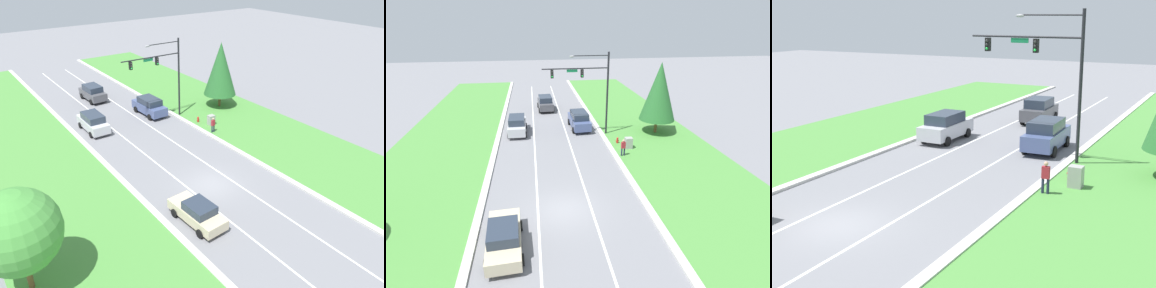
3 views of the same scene
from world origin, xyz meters
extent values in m
plane|color=slate|center=(0.00, 0.00, 0.00)|extent=(160.00, 160.00, 0.00)
cube|color=beige|center=(5.65, 0.00, 0.07)|extent=(0.50, 90.00, 0.15)
cube|color=beige|center=(-5.65, 0.00, 0.07)|extent=(0.50, 90.00, 0.15)
cube|color=#4C8E3D|center=(10.90, 0.00, 0.04)|extent=(10.00, 90.00, 0.08)
cube|color=#4C8E3D|center=(-10.90, 0.00, 0.04)|extent=(10.00, 90.00, 0.08)
cube|color=white|center=(-1.80, 0.00, 0.00)|extent=(0.14, 81.00, 0.01)
cube|color=white|center=(1.80, 0.00, 0.00)|extent=(0.14, 81.00, 0.01)
cylinder|color=black|center=(6.17, 13.71, 4.43)|extent=(0.20, 0.20, 8.87)
cylinder|color=black|center=(2.75, 13.71, 7.27)|extent=(6.83, 0.12, 0.12)
cube|color=#147042|center=(2.41, 13.71, 7.05)|extent=(1.10, 0.04, 0.28)
cylinder|color=black|center=(4.29, 13.71, 8.51)|extent=(3.76, 0.09, 0.09)
ellipsoid|color=gray|center=(2.41, 13.71, 8.46)|extent=(0.56, 0.28, 0.20)
cube|color=black|center=(3.43, 13.71, 6.77)|extent=(0.28, 0.32, 0.80)
sphere|color=#2D2D2D|center=(3.43, 13.54, 7.00)|extent=(0.16, 0.16, 0.16)
sphere|color=#2D2D2D|center=(3.43, 13.54, 6.77)|extent=(0.16, 0.16, 0.16)
sphere|color=#23D647|center=(3.43, 13.54, 6.54)|extent=(0.16, 0.16, 0.16)
cube|color=black|center=(0.36, 13.71, 6.77)|extent=(0.28, 0.32, 0.80)
sphere|color=#2D2D2D|center=(0.36, 13.54, 7.00)|extent=(0.16, 0.16, 0.16)
sphere|color=#2D2D2D|center=(0.36, 13.54, 6.77)|extent=(0.16, 0.16, 0.16)
sphere|color=#23D647|center=(0.36, 13.54, 6.54)|extent=(0.16, 0.16, 0.16)
cube|color=silver|center=(-3.61, 15.48, 0.79)|extent=(1.87, 4.77, 0.93)
cube|color=#283342|center=(-3.61, 15.37, 1.60)|extent=(1.68, 2.87, 0.70)
cylinder|color=black|center=(-2.70, 16.96, 0.32)|extent=(0.24, 0.64, 0.64)
cylinder|color=black|center=(-4.53, 16.96, 0.32)|extent=(0.24, 0.64, 0.64)
cylinder|color=black|center=(-2.70, 14.01, 0.32)|extent=(0.24, 0.64, 0.64)
cylinder|color=black|center=(-4.52, 14.00, 0.32)|extent=(0.24, 0.64, 0.64)
cube|color=#475684|center=(3.50, 16.01, 0.84)|extent=(2.10, 4.96, 0.96)
cube|color=#283342|center=(3.50, 15.89, 1.67)|extent=(1.83, 3.00, 0.71)
cylinder|color=black|center=(4.37, 17.56, 0.36)|extent=(0.27, 0.72, 0.72)
cylinder|color=black|center=(2.50, 17.49, 0.36)|extent=(0.27, 0.72, 0.72)
cylinder|color=black|center=(4.49, 14.54, 0.36)|extent=(0.27, 0.72, 0.72)
cylinder|color=black|center=(2.62, 14.46, 0.36)|extent=(0.27, 0.72, 0.72)
cube|color=#4C4C51|center=(0.00, 24.36, 0.81)|extent=(2.08, 4.59, 0.92)
cube|color=#283342|center=(0.00, 24.24, 1.63)|extent=(1.81, 2.78, 0.72)
cylinder|color=black|center=(0.87, 25.80, 0.36)|extent=(0.27, 0.72, 0.71)
cylinder|color=black|center=(-0.99, 25.72, 0.36)|extent=(0.27, 0.72, 0.71)
cylinder|color=black|center=(0.98, 23.00, 0.36)|extent=(0.27, 0.72, 0.71)
cylinder|color=black|center=(-0.87, 22.92, 0.36)|extent=(0.27, 0.72, 0.71)
cube|color=beige|center=(-3.72, -3.14, 0.68)|extent=(2.05, 4.66, 0.73)
cube|color=#283342|center=(-3.70, -3.42, 1.35)|extent=(1.74, 2.14, 0.60)
cylinder|color=black|center=(-2.90, -1.68, 0.32)|extent=(0.27, 0.65, 0.64)
cylinder|color=black|center=(-4.68, -1.77, 0.32)|extent=(0.27, 0.65, 0.64)
cylinder|color=black|center=(-2.76, -4.51, 0.32)|extent=(0.27, 0.65, 0.64)
cylinder|color=black|center=(-4.53, -4.60, 0.32)|extent=(0.27, 0.65, 0.64)
cube|color=#9E9E99|center=(7.38, 9.30, 0.59)|extent=(0.70, 0.60, 1.18)
cylinder|color=#232842|center=(6.21, 7.67, 0.42)|extent=(0.14, 0.14, 0.84)
cylinder|color=#232842|center=(6.47, 7.69, 0.42)|extent=(0.14, 0.14, 0.84)
cube|color=maroon|center=(6.34, 7.68, 1.14)|extent=(0.39, 0.24, 0.60)
sphere|color=tan|center=(6.34, 7.68, 1.58)|extent=(0.22, 0.22, 0.22)
cylinder|color=red|center=(6.66, 10.73, 0.28)|extent=(0.20, 0.20, 0.55)
sphere|color=red|center=(6.66, 10.73, 0.61)|extent=(0.18, 0.18, 0.18)
cylinder|color=red|center=(6.54, 10.73, 0.30)|extent=(0.10, 0.09, 0.09)
cylinder|color=red|center=(6.78, 10.73, 0.30)|extent=(0.10, 0.09, 0.09)
cylinder|color=brown|center=(11.77, 13.23, 0.81)|extent=(0.32, 0.32, 1.62)
cone|color=#28662D|center=(11.77, 13.23, 4.72)|extent=(3.88, 3.88, 6.20)
cylinder|color=brown|center=(-14.72, -2.45, 1.15)|extent=(0.32, 0.32, 2.30)
sphere|color=#47933D|center=(-14.72, -2.45, 4.04)|extent=(4.64, 4.64, 4.64)
camera|label=1|loc=(-16.22, -19.97, 16.80)|focal=35.00mm
camera|label=2|loc=(-1.69, -16.86, 11.94)|focal=28.00mm
camera|label=3|loc=(14.30, -16.01, 8.62)|focal=50.00mm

